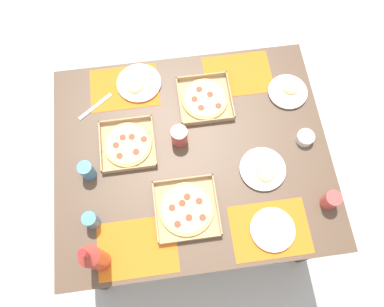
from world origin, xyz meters
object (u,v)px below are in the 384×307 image
object	(u,v)px
plate_far_left	(139,83)
soda_bottle	(94,258)
cup_spare	(179,136)
plate_near_left	(288,92)
pizza_box_center	(186,209)
pizza_box_edge_far	(205,99)
cup_clear_right	(331,200)
cup_dark	(87,171)
plate_near_right	(272,230)
cup_clear_left	(91,220)
pizza_box_corner_right	(128,145)
plate_middle	(263,170)
condiment_bowl	(305,138)

from	to	relation	value
plate_far_left	soda_bottle	bearing A→B (deg)	74.72
cup_spare	plate_near_left	bearing A→B (deg)	-161.70
pizza_box_center	pizza_box_edge_far	size ratio (longest dim) A/B	1.07
pizza_box_edge_far	cup_clear_right	size ratio (longest dim) A/B	2.81
cup_spare	cup_dark	xyz separation A→B (m)	(0.45, 0.12, -0.00)
plate_near_right	plate_near_left	bearing A→B (deg)	-108.32
pizza_box_center	cup_clear_right	distance (m)	0.67
cup_clear_left	cup_clear_right	bearing A→B (deg)	177.23
pizza_box_center	cup_clear_right	bearing A→B (deg)	175.14
plate_near_right	cup_clear_left	distance (m)	0.83
pizza_box_corner_right	plate_middle	size ratio (longest dim) A/B	1.21
pizza_box_corner_right	cup_spare	bearing A→B (deg)	178.28
pizza_box_center	plate_near_right	xyz separation A→B (m)	(-0.38, 0.15, -0.00)
pizza_box_center	soda_bottle	world-z (taller)	soda_bottle
pizza_box_corner_right	cup_spare	distance (m)	0.26
plate_middle	pizza_box_center	bearing A→B (deg)	20.09
pizza_box_edge_far	condiment_bowl	world-z (taller)	condiment_bowl
plate_near_left	pizza_box_corner_right	bearing A→B (deg)	12.50
plate_far_left	soda_bottle	xyz separation A→B (m)	(0.24, 0.89, 0.12)
pizza_box_edge_far	plate_middle	distance (m)	0.48
plate_near_left	cup_spare	size ratio (longest dim) A/B	1.89
cup_clear_left	pizza_box_corner_right	bearing A→B (deg)	-116.93
plate_near_right	soda_bottle	bearing A→B (deg)	2.48
cup_spare	plate_far_left	bearing A→B (deg)	-63.35
plate_near_left	plate_near_right	size ratio (longest dim) A/B	1.00
pizza_box_edge_far	plate_far_left	world-z (taller)	pizza_box_edge_far
pizza_box_corner_right	plate_near_right	size ratio (longest dim) A/B	1.31
cup_spare	cup_clear_left	world-z (taller)	cup_spare
pizza_box_center	soda_bottle	size ratio (longest dim) A/B	0.90
soda_bottle	pizza_box_center	bearing A→B (deg)	-156.06
cup_dark	pizza_box_corner_right	bearing A→B (deg)	-147.21
pizza_box_corner_right	plate_far_left	distance (m)	0.35
pizza_box_edge_far	cup_spare	xyz separation A→B (m)	(0.16, 0.21, 0.04)
plate_near_left	cup_spare	distance (m)	0.63
plate_near_left	cup_clear_right	size ratio (longest dim) A/B	2.12
plate_middle	soda_bottle	xyz separation A→B (m)	(0.80, 0.32, 0.12)
cup_clear_right	soda_bottle	bearing A→B (deg)	6.64
cup_spare	cup_dark	distance (m)	0.47
plate_far_left	condiment_bowl	xyz separation A→B (m)	(-0.80, 0.43, 0.01)
pizza_box_corner_right	cup_clear_right	distance (m)	1.00
pizza_box_edge_far	cup_clear_left	size ratio (longest dim) A/B	2.70
plate_middle	cup_clear_right	xyz separation A→B (m)	(-0.27, 0.20, 0.04)
soda_bottle	condiment_bowl	xyz separation A→B (m)	(-1.04, -0.45, -0.11)
soda_bottle	plate_near_left	bearing A→B (deg)	-144.25
plate_near_left	condiment_bowl	world-z (taller)	condiment_bowl
plate_near_left	cup_dark	world-z (taller)	cup_dark
plate_near_right	cup_clear_left	xyz separation A→B (m)	(0.81, -0.14, 0.04)
cup_clear_left	condiment_bowl	world-z (taller)	cup_clear_left
plate_middle	plate_far_left	size ratio (longest dim) A/B	0.96
condiment_bowl	pizza_box_edge_far	bearing A→B (deg)	-32.19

